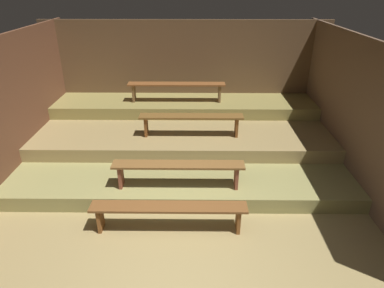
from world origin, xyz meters
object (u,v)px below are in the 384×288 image
at_px(bench_lower_center, 178,168).
at_px(bench_upper_center, 176,87).
at_px(bench_floor_center, 169,210).
at_px(bench_middle_center, 191,119).

distance_m(bench_lower_center, bench_upper_center, 2.83).
height_order(bench_floor_center, bench_lower_center, bench_lower_center).
bearing_deg(bench_middle_center, bench_floor_center, -97.69).
bearing_deg(bench_lower_center, bench_floor_center, -98.01).
xyz_separation_m(bench_lower_center, bench_middle_center, (0.19, 1.45, 0.26)).
bearing_deg(bench_floor_center, bench_middle_center, 82.31).
xyz_separation_m(bench_floor_center, bench_middle_center, (0.30, 2.21, 0.52)).
bearing_deg(bench_floor_center, bench_lower_center, 81.99).
distance_m(bench_floor_center, bench_middle_center, 2.29).
height_order(bench_floor_center, bench_upper_center, bench_upper_center).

